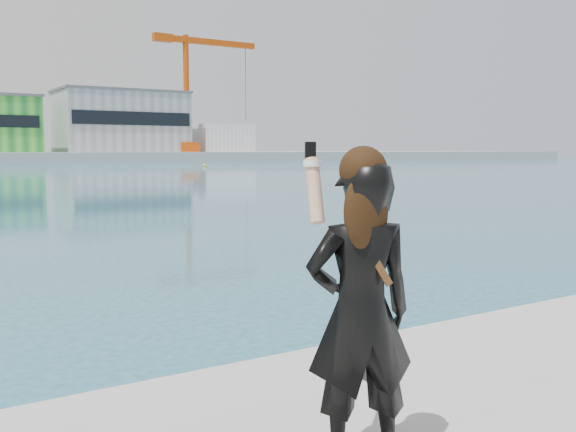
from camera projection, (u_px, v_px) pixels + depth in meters
name	position (u px, v px, depth m)	size (l,w,h in m)	color
warehouse_grey_right	(121.00, 122.00, 132.32)	(25.50, 15.35, 12.50)	gray
ancillary_shed	(222.00, 138.00, 142.72)	(12.00, 10.00, 6.00)	silver
dock_crane	(192.00, 89.00, 133.63)	(23.00, 4.00, 24.00)	#D84A0C
flagpole_right	(38.00, 127.00, 117.10)	(1.28, 0.16, 8.00)	silver
buoy_near	(205.00, 167.00, 94.15)	(0.50, 0.50, 0.50)	yellow
woman	(360.00, 304.00, 3.32)	(0.68, 0.55, 1.69)	black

